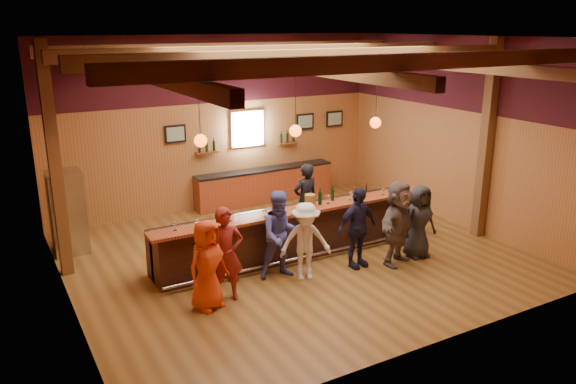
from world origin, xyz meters
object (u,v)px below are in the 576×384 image
object	(u,v)px
bar_counter	(292,231)
customer_navy	(357,228)
stainless_fridge	(67,212)
bartender	(305,200)
customer_dark	(419,222)
ice_bucket	(310,200)
bottle_a	(320,198)
customer_redvest	(226,254)
customer_white	(305,241)
back_bar_cabinet	(265,185)
customer_orange	(207,265)
customer_brown	(398,223)
customer_denim	(281,235)

from	to	relation	value
bar_counter	customer_navy	distance (m)	1.48
stainless_fridge	bartender	xyz separation A→B (m)	(4.91, -1.68, -0.03)
customer_navy	customer_dark	distance (m)	1.45
customer_dark	ice_bucket	bearing A→B (deg)	152.51
bottle_a	customer_redvest	bearing A→B (deg)	-159.78
customer_redvest	ice_bucket	world-z (taller)	customer_redvest
customer_white	back_bar_cabinet	bearing A→B (deg)	90.23
customer_orange	customer_navy	xyz separation A→B (m)	(3.26, 0.15, 0.03)
customer_redvest	customer_white	xyz separation A→B (m)	(1.66, 0.03, -0.09)
stainless_fridge	customer_navy	distance (m)	6.14
bartender	ice_bucket	bearing A→B (deg)	60.14
bar_counter	bottle_a	xyz separation A→B (m)	(0.52, -0.27, 0.72)
bartender	customer_redvest	bearing A→B (deg)	31.54
customer_redvest	bottle_a	bearing A→B (deg)	36.44
back_bar_cabinet	ice_bucket	bearing A→B (deg)	-103.21
bar_counter	customer_orange	xyz separation A→B (m)	(-2.44, -1.35, 0.28)
back_bar_cabinet	customer_brown	bearing A→B (deg)	-84.97
customer_white	customer_dark	xyz separation A→B (m)	(2.63, -0.25, 0.02)
customer_brown	ice_bucket	bearing A→B (deg)	115.82
ice_bucket	customer_dark	bearing A→B (deg)	-31.09
customer_white	bartender	world-z (taller)	bartender
back_bar_cabinet	customer_orange	size ratio (longest dim) A/B	2.50
customer_orange	customer_white	bearing A→B (deg)	-13.36
customer_white	customer_dark	size ratio (longest dim) A/B	0.98
customer_denim	customer_navy	xyz separation A→B (m)	(1.56, -0.33, -0.04)
customer_brown	bottle_a	bearing A→B (deg)	111.00
customer_orange	bottle_a	size ratio (longest dim) A/B	4.63
customer_denim	bartender	world-z (taller)	customer_denim
bartender	bottle_a	world-z (taller)	bartender
stainless_fridge	ice_bucket	world-z (taller)	stainless_fridge
customer_redvest	customer_denim	size ratio (longest dim) A/B	0.99
customer_orange	customer_denim	world-z (taller)	customer_denim
customer_dark	bottle_a	xyz separation A→B (m)	(-1.73, 1.16, 0.46)
customer_denim	customer_white	xyz separation A→B (m)	(0.36, -0.30, -0.10)
back_bar_cabinet	customer_redvest	bearing A→B (deg)	-124.00
customer_brown	ice_bucket	xyz separation A→B (m)	(-1.34, 1.24, 0.35)
customer_orange	customer_redvest	bearing A→B (deg)	1.38
customer_dark	customer_redvest	bearing A→B (deg)	-179.25
stainless_fridge	customer_dark	bearing A→B (deg)	-31.34
customer_redvest	customer_denim	xyz separation A→B (m)	(1.30, 0.33, 0.01)
stainless_fridge	bartender	distance (m)	5.19
stainless_fridge	ice_bucket	distance (m)	5.17
customer_orange	bartender	xyz separation A→B (m)	(3.24, 2.12, 0.07)
customer_redvest	customer_denim	distance (m)	1.34
stainless_fridge	customer_dark	xyz separation A→B (m)	(6.36, -3.87, -0.12)
customer_orange	bartender	distance (m)	3.87
back_bar_cabinet	bartender	distance (m)	2.85
ice_bucket	customer_brown	bearing A→B (deg)	-42.72
customer_dark	bartender	distance (m)	2.63
customer_brown	bottle_a	xyz separation A→B (m)	(-1.11, 1.21, 0.36)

